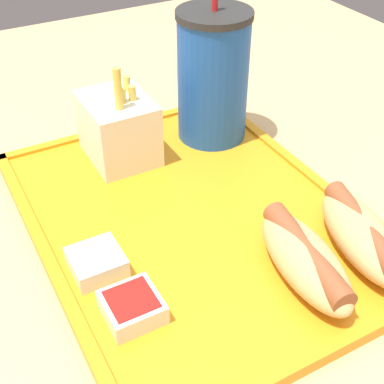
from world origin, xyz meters
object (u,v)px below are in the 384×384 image
object	(u,v)px
hot_dog_far	(362,235)
sauce_cup_ketchup	(132,306)
soda_cup	(213,76)
fries_carton	(119,128)
hot_dog_near	(305,259)
sauce_cup_mayo	(98,263)

from	to	relation	value
hot_dog_far	sauce_cup_ketchup	world-z (taller)	hot_dog_far
soda_cup	fries_carton	distance (m)	0.13
hot_dog_near	fries_carton	world-z (taller)	fries_carton
sauce_cup_mayo	sauce_cup_ketchup	distance (m)	0.06
soda_cup	hot_dog_far	xyz separation A→B (m)	(0.26, 0.02, -0.06)
soda_cup	hot_dog_far	world-z (taller)	soda_cup
fries_carton	sauce_cup_mayo	distance (m)	0.20
soda_cup	fries_carton	world-z (taller)	soda_cup
soda_cup	hot_dog_near	xyz separation A→B (m)	(0.26, -0.05, -0.06)
soda_cup	hot_dog_far	distance (m)	0.27
hot_dog_near	sauce_cup_ketchup	xyz separation A→B (m)	(-0.03, -0.16, -0.01)
hot_dog_near	sauce_cup_mayo	xyz separation A→B (m)	(-0.10, -0.16, -0.01)
hot_dog_far	sauce_cup_ketchup	distance (m)	0.23
hot_dog_near	fries_carton	distance (m)	0.28
sauce_cup_ketchup	hot_dog_far	bearing A→B (deg)	81.60
sauce_cup_mayo	sauce_cup_ketchup	bearing A→B (deg)	6.88
fries_carton	sauce_cup_mayo	world-z (taller)	fries_carton
soda_cup	sauce_cup_mayo	size ratio (longest dim) A/B	4.12
hot_dog_far	sauce_cup_mayo	bearing A→B (deg)	-112.36
hot_dog_near	fries_carton	size ratio (longest dim) A/B	1.14
hot_dog_far	sauce_cup_mayo	world-z (taller)	hot_dog_far
soda_cup	hot_dog_near	world-z (taller)	soda_cup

